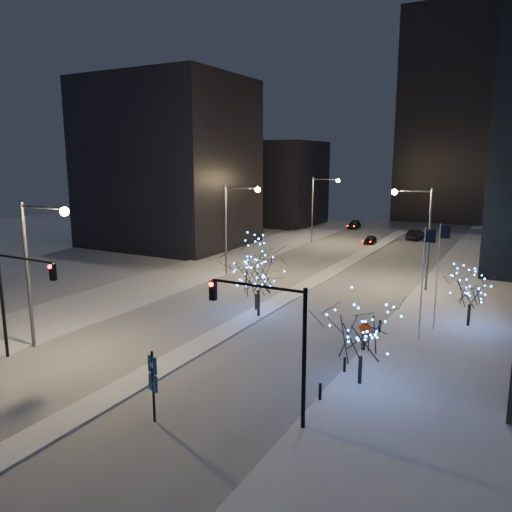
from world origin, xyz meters
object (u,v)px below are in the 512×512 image
Objects in this scene: traffic_signal_east at (274,330)px; holiday_tree_median_far at (256,279)px; street_lamp_east at (420,225)px; holiday_tree_plaza_near at (362,328)px; street_lamp_w_far at (319,200)px; holiday_tree_median_near at (259,267)px; car_near at (370,240)px; street_lamp_w_mid at (234,217)px; holiday_tree_plaza_far at (471,288)px; car_mid at (416,235)px; car_far at (354,225)px; construction_sign at (366,333)px; wayfinding_sign at (153,379)px; street_lamp_w_near at (37,256)px; traffic_signal_west at (17,289)px.

holiday_tree_median_far is (-9.44, 15.54, -1.93)m from traffic_signal_east.
street_lamp_east reaches higher than holiday_tree_plaza_near.
street_lamp_w_far is 1.48× the size of holiday_tree_median_near.
traffic_signal_east is (17.88, -51.00, -1.74)m from street_lamp_w_far.
holiday_tree_plaza_near is at bearing -79.94° from car_near.
holiday_tree_plaza_far is at bearing -14.29° from street_lamp_w_mid.
car_mid reaches higher than car_far.
holiday_tree_plaza_near is 2.73× the size of construction_sign.
car_near is 38.10m from holiday_tree_median_far.
wayfinding_sign is (-6.30, -31.80, -4.20)m from street_lamp_east.
car_near is at bearing 101.03° from traffic_signal_east.
car_near is 0.84× the size of holiday_tree_plaza_far.
street_lamp_w_far is 1.00× the size of street_lamp_east.
car_mid is 46.07m from holiday_tree_median_far.
holiday_tree_plaza_near reaches higher than car_near.
street_lamp_w_far reaches higher than car_far.
wayfinding_sign is at bearing -76.69° from street_lamp_w_far.
street_lamp_w_mid reaches higher than construction_sign.
car_mid is at bearing 70.42° from street_lamp_w_mid.
holiday_tree_median_far is at bearing 59.86° from street_lamp_w_near.
traffic_signal_east is 1.44× the size of car_mid.
street_lamp_w_near is 1.43× the size of traffic_signal_east.
street_lamp_w_mid is 31.77m from wayfinding_sign.
street_lamp_w_far and street_lamp_east have the same top height.
holiday_tree_median_far reaches higher than car_mid.
car_mid is 0.72× the size of holiday_tree_median_near.
traffic_signal_west is at bearing -120.59° from holiday_tree_median_near.
traffic_signal_east is 1.57× the size of holiday_tree_plaza_far.
car_near is (7.44, 52.56, -5.86)m from street_lamp_w_near.
wayfinding_sign is (-7.68, -8.73, -1.22)m from holiday_tree_plaza_near.
construction_sign is at bearing -18.11° from holiday_tree_median_near.
holiday_tree_plaza_near is at bearing 13.58° from street_lamp_w_near.
construction_sign is (6.66, -50.46, 0.60)m from car_mid.
traffic_signal_east is at bearing -109.14° from holiday_tree_plaza_far.
holiday_tree_median_far reaches higher than construction_sign.
car_mid is at bearing 106.79° from wayfinding_sign.
construction_sign is at bearing -89.31° from street_lamp_east.
construction_sign is (10.80, -4.62, -1.42)m from holiday_tree_median_far.
street_lamp_w_mid is 24.97m from construction_sign.
street_lamp_w_far is at bearing -166.18° from car_near.
holiday_tree_median_far is 0.97× the size of holiday_tree_plaza_far.
street_lamp_w_near is 2.70m from traffic_signal_west.
holiday_tree_plaza_far is at bearing -58.50° from street_lamp_east.
car_far is (-0.06, 43.26, -5.82)m from street_lamp_w_mid.
holiday_tree_plaza_far is at bearing 40.53° from traffic_signal_west.
car_near is 0.56× the size of holiday_tree_median_near.
traffic_signal_east is (17.38, 1.00, 0.00)m from traffic_signal_west.
holiday_tree_median_far reaches higher than wayfinding_sign.
street_lamp_w_far is (0.00, 50.00, 0.00)m from street_lamp_w_near.
car_mid is at bearing 39.51° from street_lamp_w_far.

